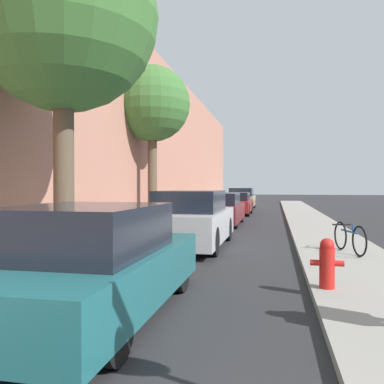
{
  "coord_description": "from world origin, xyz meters",
  "views": [
    {
      "loc": [
        1.38,
        0.71,
        1.62
      ],
      "look_at": [
        -0.76,
        10.99,
        1.46
      ],
      "focal_mm": 37.49,
      "sensor_mm": 36.0,
      "label": 1
    }
  ],
  "objects_px": {
    "parked_car_teal": "(89,263)",
    "parked_car_red": "(236,204)",
    "street_tree_near": "(63,18)",
    "bicycle": "(349,238)",
    "street_tree_far": "(152,105)",
    "fire_hydrant": "(327,263)",
    "parked_car_maroon": "(218,210)",
    "parked_car_champagne": "(242,199)",
    "parked_car_silver": "(192,220)"
  },
  "relations": [
    {
      "from": "street_tree_near",
      "to": "fire_hydrant",
      "type": "bearing_deg",
      "value": -4.41
    },
    {
      "from": "street_tree_far",
      "to": "street_tree_near",
      "type": "bearing_deg",
      "value": -83.34
    },
    {
      "from": "parked_car_silver",
      "to": "bicycle",
      "type": "bearing_deg",
      "value": -13.65
    },
    {
      "from": "parked_car_silver",
      "to": "street_tree_far",
      "type": "xyz_separation_m",
      "value": [
        -2.47,
        4.39,
        4.01
      ]
    },
    {
      "from": "parked_car_silver",
      "to": "street_tree_near",
      "type": "height_order",
      "value": "street_tree_near"
    },
    {
      "from": "parked_car_silver",
      "to": "street_tree_near",
      "type": "relative_size",
      "value": 0.71
    },
    {
      "from": "street_tree_far",
      "to": "parked_car_maroon",
      "type": "bearing_deg",
      "value": 36.57
    },
    {
      "from": "street_tree_far",
      "to": "parked_car_silver",
      "type": "bearing_deg",
      "value": -60.65
    },
    {
      "from": "parked_car_teal",
      "to": "bicycle",
      "type": "xyz_separation_m",
      "value": [
        3.9,
        4.86,
        -0.19
      ]
    },
    {
      "from": "parked_car_maroon",
      "to": "fire_hydrant",
      "type": "bearing_deg",
      "value": -73.39
    },
    {
      "from": "parked_car_red",
      "to": "street_tree_near",
      "type": "height_order",
      "value": "street_tree_near"
    },
    {
      "from": "parked_car_maroon",
      "to": "fire_hydrant",
      "type": "relative_size",
      "value": 6.0
    },
    {
      "from": "parked_car_silver",
      "to": "parked_car_red",
      "type": "bearing_deg",
      "value": 90.03
    },
    {
      "from": "parked_car_red",
      "to": "parked_car_champagne",
      "type": "distance_m",
      "value": 6.16
    },
    {
      "from": "parked_car_red",
      "to": "street_tree_far",
      "type": "height_order",
      "value": "street_tree_far"
    },
    {
      "from": "parked_car_red",
      "to": "street_tree_near",
      "type": "bearing_deg",
      "value": -95.3
    },
    {
      "from": "parked_car_teal",
      "to": "parked_car_red",
      "type": "relative_size",
      "value": 0.97
    },
    {
      "from": "parked_car_champagne",
      "to": "bicycle",
      "type": "xyz_separation_m",
      "value": [
        3.97,
        -19.24,
        -0.23
      ]
    },
    {
      "from": "parked_car_silver",
      "to": "parked_car_red",
      "type": "xyz_separation_m",
      "value": [
        -0.01,
        12.15,
        -0.1
      ]
    },
    {
      "from": "parked_car_teal",
      "to": "fire_hydrant",
      "type": "xyz_separation_m",
      "value": [
        3.02,
        1.52,
        -0.16
      ]
    },
    {
      "from": "parked_car_champagne",
      "to": "street_tree_near",
      "type": "xyz_separation_m",
      "value": [
        -1.32,
        -22.24,
        3.89
      ]
    },
    {
      "from": "street_tree_far",
      "to": "bicycle",
      "type": "height_order",
      "value": "street_tree_far"
    },
    {
      "from": "street_tree_near",
      "to": "bicycle",
      "type": "relative_size",
      "value": 3.91
    },
    {
      "from": "parked_car_teal",
      "to": "street_tree_far",
      "type": "bearing_deg",
      "value": 103.09
    },
    {
      "from": "fire_hydrant",
      "to": "street_tree_near",
      "type": "bearing_deg",
      "value": 175.59
    },
    {
      "from": "parked_car_teal",
      "to": "parked_car_maroon",
      "type": "xyz_separation_m",
      "value": [
        -0.07,
        11.87,
        -0.02
      ]
    },
    {
      "from": "parked_car_maroon",
      "to": "street_tree_far",
      "type": "bearing_deg",
      "value": -143.43
    },
    {
      "from": "parked_car_silver",
      "to": "parked_car_champagne",
      "type": "bearing_deg",
      "value": 90.55
    },
    {
      "from": "parked_car_silver",
      "to": "parked_car_champagne",
      "type": "height_order",
      "value": "parked_car_silver"
    },
    {
      "from": "parked_car_red",
      "to": "bicycle",
      "type": "height_order",
      "value": "parked_car_red"
    },
    {
      "from": "parked_car_red",
      "to": "bicycle",
      "type": "xyz_separation_m",
      "value": [
        3.8,
        -13.08,
        -0.15
      ]
    },
    {
      "from": "street_tree_near",
      "to": "fire_hydrant",
      "type": "xyz_separation_m",
      "value": [
        4.41,
        -0.34,
        -4.08
      ]
    },
    {
      "from": "street_tree_far",
      "to": "parked_car_teal",
      "type": "bearing_deg",
      "value": -76.91
    },
    {
      "from": "parked_car_teal",
      "to": "parked_car_red",
      "type": "distance_m",
      "value": 17.94
    },
    {
      "from": "parked_car_teal",
      "to": "parked_car_maroon",
      "type": "height_order",
      "value": "parked_car_teal"
    },
    {
      "from": "parked_car_champagne",
      "to": "fire_hydrant",
      "type": "distance_m",
      "value": 22.79
    },
    {
      "from": "street_tree_near",
      "to": "fire_hydrant",
      "type": "relative_size",
      "value": 8.39
    },
    {
      "from": "parked_car_champagne",
      "to": "street_tree_far",
      "type": "height_order",
      "value": "street_tree_far"
    },
    {
      "from": "street_tree_near",
      "to": "fire_hydrant",
      "type": "distance_m",
      "value": 6.02
    },
    {
      "from": "parked_car_teal",
      "to": "parked_car_champagne",
      "type": "xyz_separation_m",
      "value": [
        -0.07,
        24.1,
        0.04
      ]
    },
    {
      "from": "parked_car_silver",
      "to": "bicycle",
      "type": "height_order",
      "value": "parked_car_silver"
    },
    {
      "from": "parked_car_silver",
      "to": "street_tree_near",
      "type": "distance_m",
      "value": 5.71
    },
    {
      "from": "parked_car_maroon",
      "to": "parked_car_champagne",
      "type": "xyz_separation_m",
      "value": [
        -0.0,
        12.23,
        0.06
      ]
    },
    {
      "from": "parked_car_champagne",
      "to": "parked_car_red",
      "type": "bearing_deg",
      "value": -88.43
    },
    {
      "from": "parked_car_champagne",
      "to": "fire_hydrant",
      "type": "height_order",
      "value": "parked_car_champagne"
    },
    {
      "from": "street_tree_near",
      "to": "parked_car_teal",
      "type": "bearing_deg",
      "value": -53.16
    },
    {
      "from": "parked_car_teal",
      "to": "parked_car_maroon",
      "type": "relative_size",
      "value": 0.94
    },
    {
      "from": "street_tree_far",
      "to": "fire_hydrant",
      "type": "bearing_deg",
      "value": -58.1
    },
    {
      "from": "street_tree_far",
      "to": "bicycle",
      "type": "relative_size",
      "value": 3.87
    },
    {
      "from": "street_tree_far",
      "to": "parked_car_champagne",
      "type": "bearing_deg",
      "value": 80.66
    }
  ]
}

